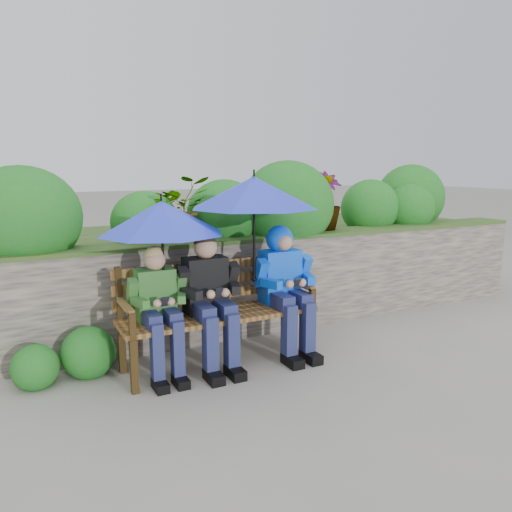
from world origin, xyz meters
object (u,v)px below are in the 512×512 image
boy_left (159,305)px  umbrella_left (162,218)px  umbrella_right (254,192)px  boy_right (285,279)px  park_bench (216,306)px  boy_middle (210,294)px

boy_left → umbrella_left: bearing=34.9°
boy_left → umbrella_left: umbrella_left is taller
boy_left → umbrella_right: 1.28m
boy_left → boy_right: size_ratio=0.92×
park_bench → umbrella_right: 1.06m
park_bench → umbrella_right: umbrella_right is taller
boy_left → umbrella_right: (0.90, 0.04, 0.90)m
boy_middle → umbrella_left: 0.79m
boy_middle → boy_right: boy_right is taller
park_bench → boy_left: 0.56m
park_bench → boy_middle: (-0.10, -0.09, 0.14)m
park_bench → boy_left: bearing=-171.6°
umbrella_right → boy_middle: bearing=-173.7°
boy_right → umbrella_left: size_ratio=1.16×
boy_left → umbrella_right: bearing=2.6°
boy_left → boy_middle: (0.45, -0.01, 0.04)m
boy_left → umbrella_left: size_ratio=1.06×
boy_left → boy_middle: boy_middle is taller
park_bench → umbrella_right: bearing=-6.3°
boy_right → boy_middle: bearing=-179.1°
umbrella_right → park_bench: bearing=173.7°
boy_middle → boy_right: bearing=0.9°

